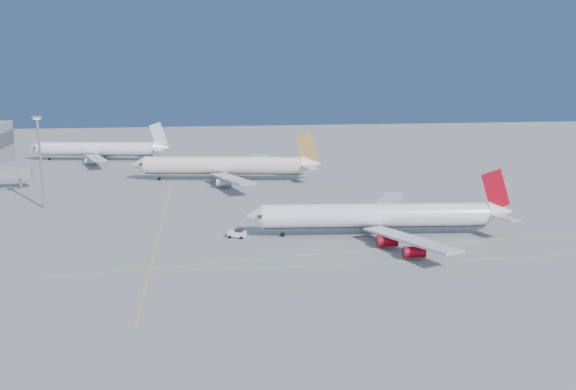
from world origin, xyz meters
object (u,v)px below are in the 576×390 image
at_px(airliner_virgin, 381,216).
at_px(airliner_third, 100,149).
at_px(pushback_tug, 238,233).
at_px(airliner_etihad, 227,166).
at_px(light_mast, 40,154).

bearing_deg(airliner_virgin, airliner_third, 128.66).
bearing_deg(pushback_tug, airliner_etihad, 112.66).
height_order(airliner_third, pushback_tug, airliner_third).
bearing_deg(pushback_tug, light_mast, 167.33).
bearing_deg(airliner_third, airliner_virgin, -46.72).
height_order(airliner_etihad, airliner_third, airliner_etihad).
height_order(airliner_virgin, pushback_tug, airliner_virgin).
bearing_deg(light_mast, airliner_virgin, -24.78).
bearing_deg(airliner_third, airliner_etihad, -35.72).
xyz_separation_m(airliner_third, pushback_tug, (48.19, -118.15, -3.61)).
xyz_separation_m(airliner_virgin, pushback_tug, (-32.65, 2.36, -3.60)).
bearing_deg(airliner_etihad, pushback_tug, -81.55).
relative_size(airliner_etihad, pushback_tug, 14.43).
height_order(airliner_etihad, light_mast, light_mast).
distance_m(airliner_third, pushback_tug, 127.65).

